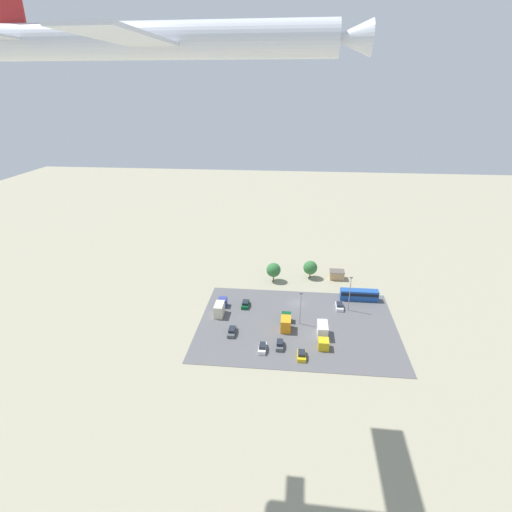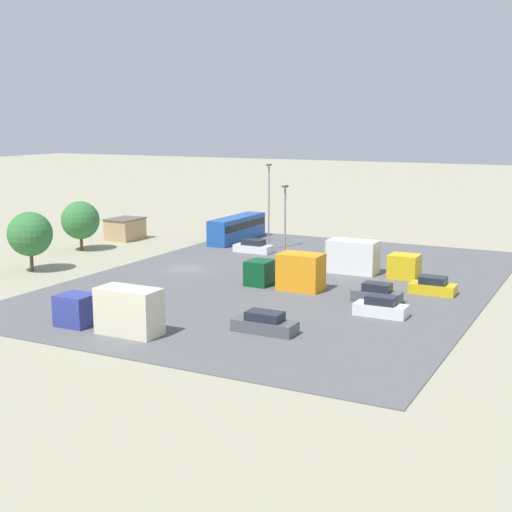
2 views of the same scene
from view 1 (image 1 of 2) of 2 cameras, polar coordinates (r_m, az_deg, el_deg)
The scene contains 18 objects.
ground_plane at distance 116.43m, azimuth 5.92°, elevation -6.74°, with size 400.00×400.00×0.00m, color gray.
parking_lot_surface at distance 106.53m, azimuth 5.89°, elevation -9.76°, with size 51.30×37.33×0.08m.
shed_building at distance 132.16m, azimuth 11.47°, elevation -2.64°, with size 4.72×3.72×2.80m.
bus at distance 120.54m, azimuth 14.52°, elevation -5.35°, with size 10.90×2.59×3.15m.
parked_car_0 at distance 114.00m, azimuth -1.52°, elevation -6.88°, with size 1.94×4.49×1.55m.
parked_car_1 at distance 97.66m, azimuth 3.42°, elevation -12.52°, with size 1.71×4.17×1.65m.
parked_car_2 at distance 96.53m, azimuth 0.92°, elevation -12.96°, with size 1.74×4.15×1.63m.
parked_car_3 at distance 94.86m, azimuth 6.53°, elevation -13.88°, with size 1.97×4.03×1.56m.
parked_car_4 at distance 115.40m, azimuth 11.83°, elevation -7.02°, with size 1.96×4.48×1.51m.
parked_car_5 at distance 102.42m, azimuth -3.44°, elevation -10.68°, with size 1.84×4.73×1.55m.
parked_truck_0 at distance 104.45m, azimuth 4.29°, elevation -9.41°, with size 2.53×7.27×3.33m.
parked_truck_1 at distance 110.97m, azimuth -5.13°, elevation -7.33°, with size 2.34×8.58×3.39m.
parked_truck_2 at distance 101.08m, azimuth 9.51°, elevation -10.91°, with size 2.51×9.21×3.32m.
tree_near_shed at distance 127.13m, azimuth 2.52°, elevation -2.00°, with size 4.55×4.55×6.15m.
tree_apron_mid at distance 130.45m, azimuth 7.76°, elevation -1.65°, with size 4.52×4.52×5.88m.
light_pole_lot_centre at distance 104.50m, azimuth 6.38°, elevation -7.27°, with size 0.90×0.28×9.08m.
light_pole_lot_edge at distance 112.67m, azimuth 13.25°, elevation -5.10°, with size 0.90×0.28×10.16m.
airplane at distance 51.43m, azimuth -11.97°, elevation 27.89°, with size 43.06×35.77×9.90m.
Camera 1 is at (1.72, 101.40, 57.19)m, focal length 28.00 mm.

